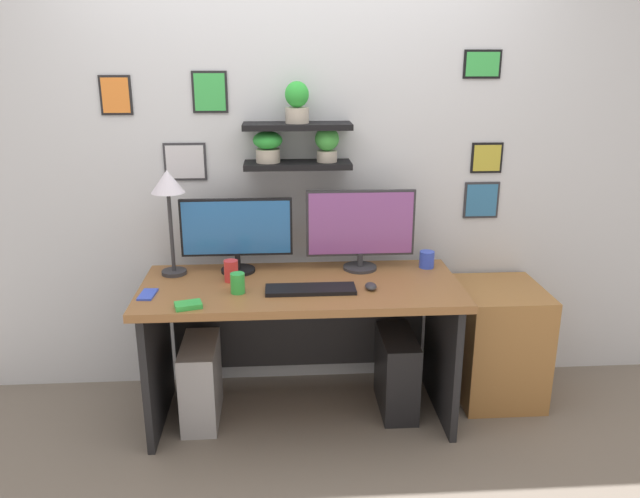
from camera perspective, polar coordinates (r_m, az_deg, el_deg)
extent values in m
plane|color=#70665B|center=(3.47, -1.65, -14.88)|extent=(8.00, 8.00, 0.00)
cube|color=silver|center=(3.41, -2.13, 8.91)|extent=(4.40, 0.04, 2.70)
cube|color=black|center=(3.30, -2.06, 7.71)|extent=(0.56, 0.20, 0.03)
cube|color=black|center=(3.27, -2.10, 11.20)|extent=(0.56, 0.20, 0.03)
cylinder|color=#B2A899|center=(3.27, -2.11, 12.15)|extent=(0.12, 0.12, 0.08)
ellipsoid|color=green|center=(3.26, -2.13, 13.98)|extent=(0.12, 0.12, 0.13)
cylinder|color=#B2A899|center=(3.29, -4.79, 8.52)|extent=(0.13, 0.13, 0.07)
ellipsoid|color=green|center=(3.28, -4.82, 9.91)|extent=(0.15, 0.15, 0.09)
cylinder|color=#B2A899|center=(3.30, 0.64, 8.50)|extent=(0.11, 0.11, 0.06)
ellipsoid|color=green|center=(3.29, 0.65, 10.06)|extent=(0.13, 0.13, 0.12)
cube|color=black|center=(3.58, 15.02, 8.08)|extent=(0.17, 0.02, 0.17)
cube|color=gold|center=(3.57, 15.06, 8.05)|extent=(0.15, 0.00, 0.14)
cube|color=black|center=(3.46, -18.20, 13.24)|extent=(0.16, 0.02, 0.20)
cube|color=orange|center=(3.45, -18.23, 13.23)|extent=(0.14, 0.00, 0.18)
cube|color=#2D2D33|center=(3.43, -12.25, 7.83)|extent=(0.22, 0.02, 0.20)
cube|color=silver|center=(3.42, -12.27, 7.80)|extent=(0.20, 0.00, 0.18)
cube|color=black|center=(3.52, 14.64, 16.07)|extent=(0.20, 0.02, 0.15)
cube|color=green|center=(3.51, 14.69, 16.06)|extent=(0.18, 0.00, 0.12)
cube|color=black|center=(3.37, -10.06, 13.98)|extent=(0.18, 0.02, 0.21)
cube|color=green|center=(3.36, -10.07, 13.97)|extent=(0.16, 0.00, 0.19)
cube|color=#2D2D33|center=(3.62, 14.55, 4.37)|extent=(0.20, 0.02, 0.21)
cube|color=teal|center=(3.61, 14.59, 4.34)|extent=(0.17, 0.00, 0.18)
cube|color=brown|center=(3.14, -1.76, -3.57)|extent=(1.61, 0.68, 0.04)
cube|color=black|center=(3.36, -14.67, -9.74)|extent=(0.04, 0.62, 0.71)
cube|color=black|center=(3.40, 11.08, -9.11)|extent=(0.04, 0.62, 0.71)
cube|color=black|center=(3.55, -1.89, -6.94)|extent=(1.41, 0.02, 0.50)
cylinder|color=black|center=(3.34, -7.51, -1.93)|extent=(0.18, 0.18, 0.02)
cylinder|color=black|center=(3.32, -7.54, -1.11)|extent=(0.03, 0.03, 0.09)
cube|color=black|center=(3.28, -7.66, 2.00)|extent=(0.58, 0.02, 0.31)
cube|color=#2866B2|center=(3.26, -7.67, 1.93)|extent=(0.56, 0.00, 0.28)
cylinder|color=#2D2D33|center=(3.35, 3.68, -1.70)|extent=(0.18, 0.18, 0.02)
cylinder|color=#2D2D33|center=(3.34, 3.69, -0.99)|extent=(0.03, 0.03, 0.07)
cube|color=#2D2D33|center=(3.29, 3.74, 2.39)|extent=(0.57, 0.02, 0.35)
cube|color=#8C4C99|center=(3.28, 3.77, 2.33)|extent=(0.55, 0.00, 0.33)
cube|color=black|center=(3.04, -0.87, -3.72)|extent=(0.44, 0.14, 0.02)
ellipsoid|color=#2D2D33|center=(3.07, 4.68, -3.42)|extent=(0.06, 0.09, 0.03)
cylinder|color=#2D2D33|center=(3.36, -13.21, -2.08)|extent=(0.13, 0.13, 0.02)
cylinder|color=#2D2D33|center=(3.29, -13.48, 1.50)|extent=(0.02, 0.02, 0.42)
cone|color=silver|center=(3.23, -13.81, 6.04)|extent=(0.17, 0.17, 0.12)
cube|color=blue|center=(3.10, -15.52, -4.04)|extent=(0.08, 0.14, 0.01)
cylinder|color=blue|center=(3.41, 9.76, -0.95)|extent=(0.08, 0.08, 0.09)
cylinder|color=green|center=(3.03, -7.55, -3.12)|extent=(0.07, 0.07, 0.10)
cube|color=green|center=(2.91, -11.98, -5.06)|extent=(0.14, 0.11, 0.02)
cylinder|color=red|center=(3.19, -8.14, -1.99)|extent=(0.07, 0.07, 0.11)
cube|color=#9E6B38|center=(3.64, 15.99, -8.21)|extent=(0.44, 0.50, 0.64)
cube|color=#99999E|center=(3.39, -10.85, -11.84)|extent=(0.18, 0.40, 0.43)
cube|color=black|center=(3.44, 7.03, -11.16)|extent=(0.18, 0.40, 0.43)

